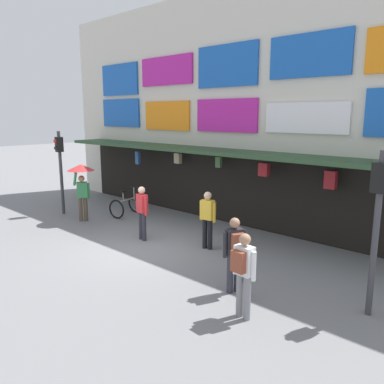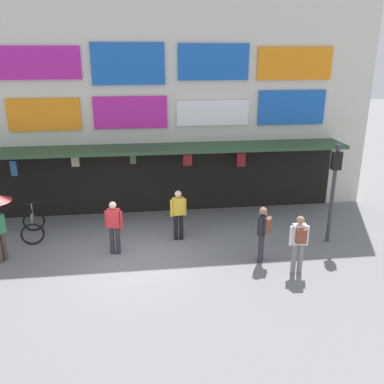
% 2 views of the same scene
% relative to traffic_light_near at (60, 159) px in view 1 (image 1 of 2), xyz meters
% --- Properties ---
extents(ground_plane, '(80.00, 80.00, 0.00)m').
position_rel_traffic_light_near_xyz_m(ground_plane, '(5.36, -0.59, -2.14)').
color(ground_plane, slate).
extents(shopfront, '(18.00, 2.60, 8.00)m').
position_rel_traffic_light_near_xyz_m(shopfront, '(5.36, 3.98, 1.82)').
color(shopfront, beige).
rests_on(shopfront, ground).
extents(traffic_light_near, '(0.32, 0.35, 3.20)m').
position_rel_traffic_light_near_xyz_m(traffic_light_near, '(0.00, 0.00, 0.00)').
color(traffic_light_near, '#38383D').
rests_on(traffic_light_near, ground).
extents(traffic_light_far, '(0.31, 0.34, 3.20)m').
position_rel_traffic_light_near_xyz_m(traffic_light_far, '(11.54, 0.02, 0.00)').
color(traffic_light_far, '#38383D').
rests_on(traffic_light_far, ground).
extents(bicycle_parked, '(0.93, 1.28, 1.05)m').
position_rel_traffic_light_near_xyz_m(bicycle_parked, '(2.06, 1.50, -1.75)').
color(bicycle_parked, black).
rests_on(bicycle_parked, ground).
extents(pedestrian_with_umbrella, '(0.96, 0.96, 2.08)m').
position_rel_traffic_light_near_xyz_m(pedestrian_with_umbrella, '(1.53, -0.05, -0.50)').
color(pedestrian_with_umbrella, brown).
rests_on(pedestrian_with_umbrella, ground).
extents(pedestrian_in_white, '(0.52, 0.28, 1.68)m').
position_rel_traffic_light_near_xyz_m(pedestrian_in_white, '(4.79, 0.01, -1.19)').
color(pedestrian_in_white, '#2D2D38').
rests_on(pedestrian_in_white, ground).
extents(pedestrian_in_green, '(0.46, 0.48, 1.68)m').
position_rel_traffic_light_near_xyz_m(pedestrian_in_green, '(9.04, -1.00, -1.16)').
color(pedestrian_in_green, '#2D2D38').
rests_on(pedestrian_in_green, ground).
extents(pedestrian_in_red, '(0.53, 0.38, 1.68)m').
position_rel_traffic_light_near_xyz_m(pedestrian_in_red, '(9.82, -1.78, -1.16)').
color(pedestrian_in_red, gray).
rests_on(pedestrian_in_red, ground).
extents(pedestrian_in_yellow, '(0.53, 0.39, 1.68)m').
position_rel_traffic_light_near_xyz_m(pedestrian_in_yellow, '(6.78, 0.78, -1.16)').
color(pedestrian_in_yellow, black).
rests_on(pedestrian_in_yellow, ground).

